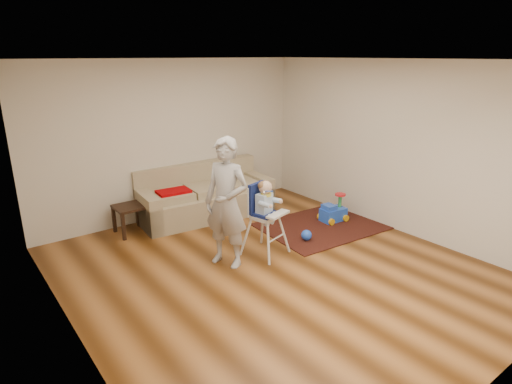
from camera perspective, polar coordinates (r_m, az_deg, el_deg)
ground at (r=5.83m, az=2.43°, el=-10.37°), size 5.50×5.50×0.00m
room_envelope at (r=5.62m, az=-0.79°, el=8.84°), size 5.04×5.52×2.72m
sofa at (r=7.57m, az=-6.80°, el=0.03°), size 2.42×1.17×0.90m
side_table at (r=7.16m, az=-16.34°, el=-3.52°), size 0.46×0.46×0.46m
area_rug at (r=7.29m, az=8.78°, el=-4.48°), size 2.06×1.61×0.02m
ride_on_toy at (r=7.46m, az=10.29°, el=-2.07°), size 0.45×0.34×0.47m
toy_ball at (r=6.67m, az=6.75°, el=-5.73°), size 0.17×0.17×0.17m
high_chair at (r=6.07m, az=1.23°, el=-3.64°), size 0.63×0.63×1.11m
adult at (r=5.67m, az=-3.96°, el=-1.48°), size 0.65×0.76×1.76m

